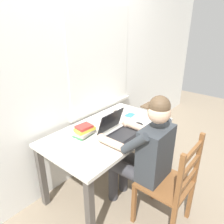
{
  "coord_description": "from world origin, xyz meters",
  "views": [
    {
      "loc": [
        -1.49,
        -1.28,
        1.79
      ],
      "look_at": [
        -0.01,
        -0.05,
        0.95
      ],
      "focal_mm": 34.39,
      "sensor_mm": 36.0,
      "label": 1
    }
  ],
  "objects_px": {
    "wooden_chair": "(171,185)",
    "landscape_photo_print": "(130,115)",
    "seated_person": "(145,151)",
    "laptop": "(118,130)",
    "coffee_mug_dark": "(117,115)",
    "book_stack_main": "(84,131)",
    "coffee_mug_white": "(149,115)",
    "computer_mouse": "(139,124)",
    "desk": "(109,138)"
  },
  "relations": [
    {
      "from": "desk",
      "to": "landscape_photo_print",
      "type": "distance_m",
      "value": 0.45
    },
    {
      "from": "desk",
      "to": "book_stack_main",
      "type": "distance_m",
      "value": 0.31
    },
    {
      "from": "wooden_chair",
      "to": "coffee_mug_white",
      "type": "relative_size",
      "value": 7.92
    },
    {
      "from": "coffee_mug_dark",
      "to": "book_stack_main",
      "type": "xyz_separation_m",
      "value": [
        -0.5,
        0.01,
        0.0
      ]
    },
    {
      "from": "wooden_chair",
      "to": "computer_mouse",
      "type": "height_order",
      "value": "wooden_chair"
    },
    {
      "from": "computer_mouse",
      "to": "coffee_mug_dark",
      "type": "distance_m",
      "value": 0.3
    },
    {
      "from": "laptop",
      "to": "landscape_photo_print",
      "type": "xyz_separation_m",
      "value": [
        0.46,
        0.18,
        -0.05
      ]
    },
    {
      "from": "laptop",
      "to": "coffee_mug_dark",
      "type": "relative_size",
      "value": 3.0
    },
    {
      "from": "wooden_chair",
      "to": "coffee_mug_dark",
      "type": "xyz_separation_m",
      "value": [
        0.3,
        0.84,
        0.32
      ]
    },
    {
      "from": "seated_person",
      "to": "coffee_mug_dark",
      "type": "distance_m",
      "value": 0.65
    },
    {
      "from": "computer_mouse",
      "to": "coffee_mug_white",
      "type": "relative_size",
      "value": 0.85
    },
    {
      "from": "laptop",
      "to": "coffee_mug_dark",
      "type": "bearing_deg",
      "value": 40.38
    },
    {
      "from": "wooden_chair",
      "to": "landscape_photo_print",
      "type": "bearing_deg",
      "value": 58.58
    },
    {
      "from": "book_stack_main",
      "to": "laptop",
      "type": "bearing_deg",
      "value": -47.44
    },
    {
      "from": "coffee_mug_white",
      "to": "coffee_mug_dark",
      "type": "relative_size",
      "value": 1.07
    },
    {
      "from": "computer_mouse",
      "to": "wooden_chair",
      "type": "bearing_deg",
      "value": -120.12
    },
    {
      "from": "coffee_mug_white",
      "to": "wooden_chair",
      "type": "bearing_deg",
      "value": -133.22
    },
    {
      "from": "laptop",
      "to": "book_stack_main",
      "type": "xyz_separation_m",
      "value": [
        -0.22,
        0.24,
        -0.0
      ]
    },
    {
      "from": "wooden_chair",
      "to": "book_stack_main",
      "type": "bearing_deg",
      "value": 103.39
    },
    {
      "from": "seated_person",
      "to": "wooden_chair",
      "type": "xyz_separation_m",
      "value": [
        -0.0,
        -0.28,
        -0.22
      ]
    },
    {
      "from": "coffee_mug_white",
      "to": "coffee_mug_dark",
      "type": "height_order",
      "value": "coffee_mug_white"
    },
    {
      "from": "desk",
      "to": "seated_person",
      "type": "xyz_separation_m",
      "value": [
        -0.04,
        -0.46,
        0.05
      ]
    },
    {
      "from": "wooden_chair",
      "to": "computer_mouse",
      "type": "bearing_deg",
      "value": 59.88
    },
    {
      "from": "coffee_mug_white",
      "to": "landscape_photo_print",
      "type": "relative_size",
      "value": 0.91
    },
    {
      "from": "coffee_mug_dark",
      "to": "computer_mouse",
      "type": "bearing_deg",
      "value": -85.73
    },
    {
      "from": "computer_mouse",
      "to": "coffee_mug_white",
      "type": "height_order",
      "value": "coffee_mug_white"
    },
    {
      "from": "coffee_mug_dark",
      "to": "coffee_mug_white",
      "type": "bearing_deg",
      "value": -51.92
    },
    {
      "from": "wooden_chair",
      "to": "coffee_mug_dark",
      "type": "height_order",
      "value": "wooden_chair"
    },
    {
      "from": "coffee_mug_dark",
      "to": "wooden_chair",
      "type": "bearing_deg",
      "value": -109.45
    },
    {
      "from": "wooden_chair",
      "to": "landscape_photo_print",
      "type": "distance_m",
      "value": 0.96
    },
    {
      "from": "coffee_mug_white",
      "to": "landscape_photo_print",
      "type": "height_order",
      "value": "coffee_mug_white"
    },
    {
      "from": "computer_mouse",
      "to": "landscape_photo_print",
      "type": "height_order",
      "value": "computer_mouse"
    },
    {
      "from": "desk",
      "to": "landscape_photo_print",
      "type": "xyz_separation_m",
      "value": [
        0.44,
        0.05,
        0.1
      ]
    },
    {
      "from": "computer_mouse",
      "to": "landscape_photo_print",
      "type": "distance_m",
      "value": 0.29
    },
    {
      "from": "seated_person",
      "to": "landscape_photo_print",
      "type": "bearing_deg",
      "value": 46.5
    },
    {
      "from": "computer_mouse",
      "to": "book_stack_main",
      "type": "bearing_deg",
      "value": 150.04
    },
    {
      "from": "coffee_mug_dark",
      "to": "landscape_photo_print",
      "type": "distance_m",
      "value": 0.2
    },
    {
      "from": "wooden_chair",
      "to": "coffee_mug_white",
      "type": "distance_m",
      "value": 0.83
    },
    {
      "from": "computer_mouse",
      "to": "book_stack_main",
      "type": "xyz_separation_m",
      "value": [
        -0.52,
        0.3,
        0.03
      ]
    },
    {
      "from": "coffee_mug_dark",
      "to": "book_stack_main",
      "type": "height_order",
      "value": "book_stack_main"
    },
    {
      "from": "seated_person",
      "to": "wooden_chair",
      "type": "relative_size",
      "value": 1.33
    },
    {
      "from": "landscape_photo_print",
      "to": "desk",
      "type": "bearing_deg",
      "value": 174.9
    },
    {
      "from": "seated_person",
      "to": "computer_mouse",
      "type": "relative_size",
      "value": 12.4
    },
    {
      "from": "computer_mouse",
      "to": "coffee_mug_dark",
      "type": "xyz_separation_m",
      "value": [
        -0.02,
        0.29,
        0.03
      ]
    },
    {
      "from": "book_stack_main",
      "to": "wooden_chair",
      "type": "bearing_deg",
      "value": -76.61
    },
    {
      "from": "seated_person",
      "to": "book_stack_main",
      "type": "height_order",
      "value": "seated_person"
    },
    {
      "from": "wooden_chair",
      "to": "laptop",
      "type": "bearing_deg",
      "value": 88.01
    },
    {
      "from": "seated_person",
      "to": "coffee_mug_dark",
      "type": "relative_size",
      "value": 11.26
    },
    {
      "from": "seated_person",
      "to": "laptop",
      "type": "distance_m",
      "value": 0.34
    },
    {
      "from": "laptop",
      "to": "wooden_chair",
      "type": "bearing_deg",
      "value": -91.99
    }
  ]
}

